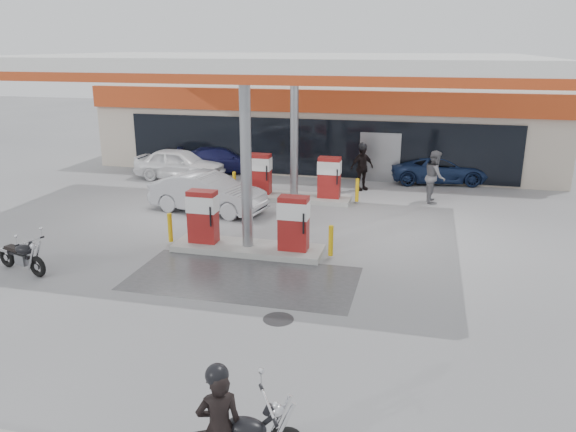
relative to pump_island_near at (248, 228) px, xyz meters
name	(u,v)px	position (x,y,z in m)	size (l,w,h in m)	color
ground	(225,277)	(0.00, -2.00, -0.71)	(90.00, 90.00, 0.00)	gray
wet_patch	(243,278)	(0.50, -2.00, -0.71)	(6.00, 3.00, 0.00)	#4C4C4F
drain_cover	(278,319)	(2.00, -4.00, -0.71)	(0.70, 0.70, 0.01)	#38383A
store_building	(329,123)	(0.01, 13.94, 1.30)	(22.00, 8.22, 4.00)	#BDB09E
canopy	(273,66)	(0.00, 3.00, 4.56)	(16.00, 10.02, 5.51)	silver
pump_island_near	(248,228)	(0.00, 0.00, 0.00)	(5.14, 1.30, 1.78)	#9E9E99
pump_island_far	(294,182)	(0.00, 6.00, 0.00)	(5.14, 1.30, 1.78)	#9E9E99
biker_main	(219,427)	(2.45, -8.87, 0.16)	(0.63, 0.42, 1.74)	black
parked_motorcycle	(22,257)	(-5.41, -3.01, -0.27)	(1.88, 0.93, 0.99)	black
sedan_white	(180,164)	(-5.88, 8.20, 0.00)	(1.67, 4.16, 1.42)	white
attendant	(435,176)	(5.38, 7.00, 0.30)	(0.99, 0.77, 2.03)	slate
hatchback_silver	(208,193)	(-2.68, 3.60, 0.01)	(1.52, 4.35, 1.43)	#A9AAB1
parked_car_left	(222,160)	(-4.50, 10.00, -0.09)	(1.72, 4.24, 1.23)	#181A52
parked_car_right	(440,169)	(5.63, 10.44, -0.11)	(2.01, 4.35, 1.21)	navy
biker_walking	(362,168)	(2.41, 8.20, 0.24)	(1.12, 0.47, 1.91)	black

